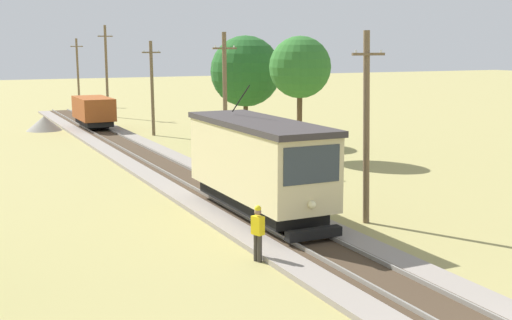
% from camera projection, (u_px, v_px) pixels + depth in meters
% --- Properties ---
extents(red_tram, '(2.60, 8.54, 4.79)m').
position_uv_depth(red_tram, '(259.00, 163.00, 25.03)').
color(red_tram, beige).
rests_on(red_tram, rail_right).
extents(freight_car, '(2.40, 5.20, 2.31)m').
position_uv_depth(freight_car, '(94.00, 111.00, 51.54)').
color(freight_car, '#93471E').
rests_on(freight_car, rail_right).
extents(utility_pole_near_tram, '(1.40, 0.55, 7.16)m').
position_uv_depth(utility_pole_near_tram, '(366.00, 126.00, 24.35)').
color(utility_pole_near_tram, brown).
rests_on(utility_pole_near_tram, ground).
extents(utility_pole_mid, '(1.40, 0.38, 7.35)m').
position_uv_depth(utility_pole_mid, '(225.00, 98.00, 36.27)').
color(utility_pole_mid, brown).
rests_on(utility_pole_mid, ground).
extents(utility_pole_far, '(1.40, 0.44, 6.96)m').
position_uv_depth(utility_pole_far, '(152.00, 87.00, 48.57)').
color(utility_pole_far, brown).
rests_on(utility_pole_far, ground).
extents(utility_pole_distant, '(1.40, 0.27, 8.50)m').
position_uv_depth(utility_pole_distant, '(106.00, 70.00, 61.37)').
color(utility_pole_distant, brown).
rests_on(utility_pole_distant, ground).
extents(utility_pole_horizon, '(1.40, 0.44, 7.43)m').
position_uv_depth(utility_pole_horizon, '(78.00, 71.00, 74.05)').
color(utility_pole_horizon, brown).
rests_on(utility_pole_horizon, ground).
extents(gravel_pile, '(2.76, 2.76, 1.13)m').
position_uv_depth(gravel_pile, '(44.00, 123.00, 51.85)').
color(gravel_pile, gray).
rests_on(gravel_pile, ground).
extents(track_worker, '(0.35, 0.44, 1.78)m').
position_uv_depth(track_worker, '(258.00, 231.00, 20.21)').
color(track_worker, '#38332D').
rests_on(track_worker, ground).
extents(tree_left_near, '(4.87, 4.87, 7.31)m').
position_uv_depth(tree_left_near, '(246.00, 71.00, 45.20)').
color(tree_left_near, '#4C3823').
rests_on(tree_left_near, ground).
extents(tree_left_far, '(3.65, 3.65, 7.19)m').
position_uv_depth(tree_left_far, '(300.00, 68.00, 38.64)').
color(tree_left_far, '#4C3823').
rests_on(tree_left_far, ground).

